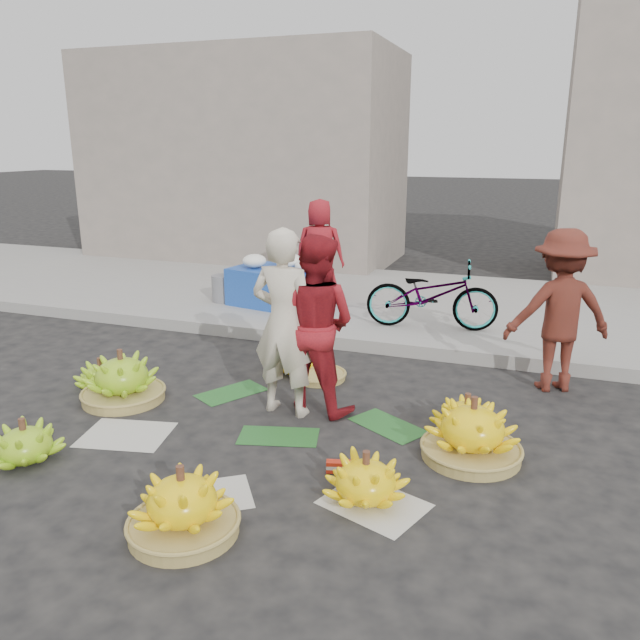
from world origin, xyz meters
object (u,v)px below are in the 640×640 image
(vendor_cream, at_px, (284,323))
(bicycle, at_px, (432,295))
(banana_bunch_0, at_px, (122,378))
(banana_bunch_4, at_px, (472,431))
(flower_table, at_px, (277,284))

(vendor_cream, xyz_separation_m, bicycle, (0.82, 2.66, -0.29))
(banana_bunch_0, height_order, banana_bunch_4, same)
(flower_table, bearing_deg, banana_bunch_4, -36.50)
(flower_table, bearing_deg, bicycle, 1.11)
(banana_bunch_4, distance_m, flower_table, 4.55)
(vendor_cream, height_order, bicycle, vendor_cream)
(banana_bunch_0, height_order, flower_table, flower_table)
(banana_bunch_4, height_order, bicycle, bicycle)
(banana_bunch_4, bearing_deg, bicycle, 105.95)
(flower_table, relative_size, bicycle, 0.86)
(banana_bunch_0, bearing_deg, banana_bunch_4, -0.41)
(vendor_cream, bearing_deg, banana_bunch_0, 14.82)
(banana_bunch_4, distance_m, bicycle, 3.10)
(banana_bunch_4, height_order, flower_table, flower_table)
(banana_bunch_0, bearing_deg, flower_table, 87.85)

